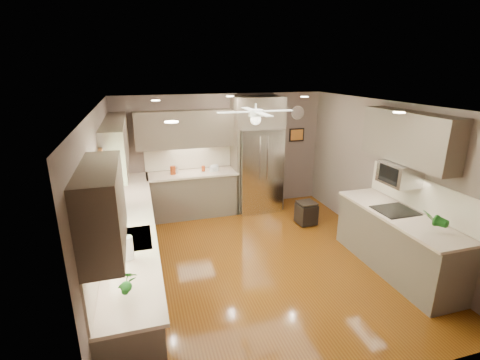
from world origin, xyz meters
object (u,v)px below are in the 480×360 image
canister_b (176,170)px  bowl (214,170)px  refrigerator (258,157)px  paper_towel (128,248)px  potted_plant_right (434,219)px  canister_d (203,169)px  microwave (399,173)px  potted_plant_left (128,281)px  canister_a (173,171)px  soap_bottle (119,215)px  stool (306,213)px

canister_b → bowl: canister_b is taller
bowl → refrigerator: refrigerator is taller
bowl → paper_towel: bearing=-118.0°
canister_b → potted_plant_right: bearing=-51.0°
canister_d → microwave: size_ratio=0.20×
potted_plant_right → microwave: (0.13, 0.87, 0.36)m
refrigerator → paper_towel: size_ratio=8.45×
bowl → potted_plant_left: bearing=-113.4°
canister_a → canister_d: (0.63, 0.04, -0.02)m
soap_bottle → refrigerator: refrigerator is taller
microwave → stool: microwave is taller
paper_towel → canister_a: bearing=75.3°
soap_bottle → microwave: bearing=-9.1°
paper_towel → refrigerator: bearing=50.1°
canister_a → microwave: microwave is taller
canister_d → microwave: 3.77m
soap_bottle → stool: 3.67m
potted_plant_left → paper_towel: (-0.01, 0.71, -0.03)m
soap_bottle → refrigerator: (2.78, 2.05, 0.15)m
soap_bottle → microwave: (4.11, -0.66, 0.44)m
canister_d → soap_bottle: bearing=-127.2°
canister_a → potted_plant_right: size_ratio=0.51×
potted_plant_left → bowl: size_ratio=1.44×
potted_plant_left → bowl: bearing=66.6°
canister_a → canister_b: size_ratio=1.19×
refrigerator → stool: (0.67, -1.08, -0.95)m
soap_bottle → bowl: soap_bottle is taller
canister_d → paper_towel: bearing=-114.4°
potted_plant_right → paper_towel: potted_plant_right is taller
canister_a → microwave: (3.14, -2.73, 0.46)m
microwave → soap_bottle: bearing=170.9°
canister_a → canister_d: bearing=3.7°
soap_bottle → paper_towel: 1.13m
canister_a → bowl: size_ratio=0.77×
canister_b → paper_towel: size_ratio=0.52×
canister_d → soap_bottle: 2.66m
canister_a → microwave: size_ratio=0.33×
potted_plant_right → microwave: size_ratio=0.64×
potted_plant_right → stool: size_ratio=0.79×
potted_plant_left → potted_plant_right: (3.84, 0.30, 0.01)m
canister_a → soap_bottle: bearing=-115.1°
soap_bottle → microwave: microwave is taller
bowl → paper_towel: 3.59m
soap_bottle → canister_a: bearing=64.9°
canister_b → potted_plant_left: 4.04m
soap_bottle → potted_plant_right: bearing=-21.0°
canister_b → soap_bottle: size_ratio=0.79×
potted_plant_left → potted_plant_right: bearing=4.5°
canister_d → microwave: (2.51, -2.78, 0.48)m
paper_towel → stool: bearing=32.2°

